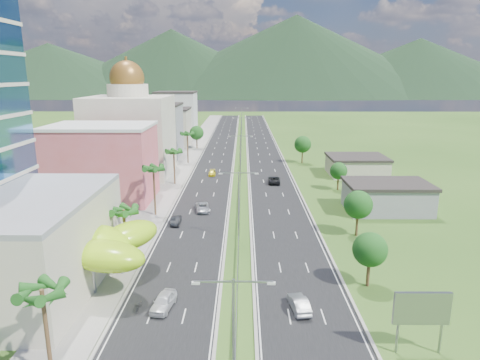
{
  "coord_description": "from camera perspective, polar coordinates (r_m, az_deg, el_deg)",
  "views": [
    {
      "loc": [
        0.67,
        -53.05,
        25.28
      ],
      "look_at": [
        0.13,
        20.92,
        7.0
      ],
      "focal_mm": 32.0,
      "sensor_mm": 36.0,
      "label": 1
    }
  ],
  "objects": [
    {
      "name": "lime_canopy",
      "position": [
        56.96,
        -21.11,
        -7.97
      ],
      "size": [
        18.0,
        15.0,
        7.4
      ],
      "color": "#99D414",
      "rests_on": "ground"
    },
    {
      "name": "car_silver_mid_left",
      "position": [
        81.55,
        -5.02,
        -3.66
      ],
      "size": [
        3.27,
        5.64,
        1.48
      ],
      "primitive_type": "imported",
      "rotation": [
        0.0,
        0.0,
        0.16
      ],
      "color": "#A0A2A8",
      "rests_on": "road_left"
    },
    {
      "name": "car_white_near_left",
      "position": [
        49.92,
        -10.17,
        -15.65
      ],
      "size": [
        2.72,
        5.07,
        1.64
      ],
      "primitive_type": "imported",
      "rotation": [
        0.0,
        0.0,
        -0.17
      ],
      "color": "silver",
      "rests_on": "road_left"
    },
    {
      "name": "streetlight_median_d",
      "position": [
        149.21,
        0.16,
        6.74
      ],
      "size": [
        6.04,
        0.25,
        11.0
      ],
      "color": "gray",
      "rests_on": "ground"
    },
    {
      "name": "pink_shophouse",
      "position": [
        91.5,
        -17.86,
        2.0
      ],
      "size": [
        20.0,
        15.0,
        15.0
      ],
      "primitive_type": "cube",
      "color": "#D05559",
      "rests_on": "ground"
    },
    {
      "name": "leafy_tree_rb",
      "position": [
        70.51,
        15.49,
        -3.21
      ],
      "size": [
        4.55,
        4.55,
        7.47
      ],
      "color": "#47301C",
      "rests_on": "ground"
    },
    {
      "name": "median_guardrail",
      "position": [
        127.45,
        0.11,
        2.72
      ],
      "size": [
        0.1,
        216.06,
        0.76
      ],
      "color": "gray",
      "rests_on": "ground"
    },
    {
      "name": "midrise_grey",
      "position": [
        136.99,
        -11.31,
        6.37
      ],
      "size": [
        16.0,
        15.0,
        16.0
      ],
      "primitive_type": "cube",
      "color": "gray",
      "rests_on": "ground"
    },
    {
      "name": "car_yellow_far_left",
      "position": [
        110.24,
        -3.73,
        0.94
      ],
      "size": [
        1.78,
        4.25,
        1.23
      ],
      "primitive_type": "imported",
      "rotation": [
        0.0,
        0.0,
        0.01
      ],
      "color": "yellow",
      "rests_on": "road_left"
    },
    {
      "name": "leafy_tree_rc",
      "position": [
        97.73,
        13.02,
        1.17
      ],
      "size": [
        3.85,
        3.85,
        6.33
      ],
      "color": "#47301C",
      "rests_on": "ground"
    },
    {
      "name": "streetlight_median_e",
      "position": [
        193.94,
        0.22,
        8.4
      ],
      "size": [
        6.04,
        0.25,
        11.0
      ],
      "color": "gray",
      "rests_on": "ground"
    },
    {
      "name": "streetlight_median_b",
      "position": [
        65.72,
        -0.19,
        -2.5
      ],
      "size": [
        6.04,
        0.25,
        11.0
      ],
      "color": "gray",
      "rests_on": "ground"
    },
    {
      "name": "streetlight_median_a",
      "position": [
        33.63,
        -0.85,
        -19.56
      ],
      "size": [
        6.04,
        0.25,
        11.0
      ],
      "color": "gray",
      "rests_on": "ground"
    },
    {
      "name": "road_left",
      "position": [
        145.49,
        -2.81,
        3.86
      ],
      "size": [
        11.0,
        260.0,
        0.04
      ],
      "primitive_type": "cube",
      "color": "black",
      "rests_on": "ground"
    },
    {
      "name": "road_right",
      "position": [
        145.42,
        3.11,
        3.86
      ],
      "size": [
        11.0,
        260.0,
        0.04
      ],
      "primitive_type": "cube",
      "color": "black",
      "rests_on": "ground"
    },
    {
      "name": "mountain_ridge",
      "position": [
        507.17,
        7.27,
        10.91
      ],
      "size": [
        860.0,
        140.0,
        90.0
      ],
      "primitive_type": null,
      "color": "black",
      "rests_on": "ground"
    },
    {
      "name": "midrise_white",
      "position": [
        180.92,
        -8.48,
        8.57
      ],
      "size": [
        16.0,
        15.0,
        18.0
      ],
      "primitive_type": "cube",
      "color": "silver",
      "rests_on": "ground"
    },
    {
      "name": "palm_tree_b",
      "position": [
        60.2,
        -15.23,
        -4.24
      ],
      "size": [
        3.6,
        3.6,
        8.1
      ],
      "color": "#47301C",
      "rests_on": "ground"
    },
    {
      "name": "ground",
      "position": [
        58.77,
        -0.29,
        -11.6
      ],
      "size": [
        500.0,
        500.0,
        0.0
      ],
      "primitive_type": "plane",
      "color": "#2D5119",
      "rests_on": "ground"
    },
    {
      "name": "streetlight_median_c",
      "position": [
        104.71,
        0.04,
        3.69
      ],
      "size": [
        6.04,
        0.25,
        11.0
      ],
      "color": "gray",
      "rests_on": "ground"
    },
    {
      "name": "palm_tree_d",
      "position": [
        100.95,
        -8.83,
        3.59
      ],
      "size": [
        3.6,
        3.6,
        8.6
      ],
      "color": "#47301C",
      "rests_on": "ground"
    },
    {
      "name": "car_dark_far_right",
      "position": [
        102.43,
        4.57,
        0.04
      ],
      "size": [
        2.99,
        5.98,
        1.63
      ],
      "primitive_type": "imported",
      "rotation": [
        0.0,
        0.0,
        3.09
      ],
      "color": "black",
      "rests_on": "road_right"
    },
    {
      "name": "leafy_tree_rd",
      "position": [
        125.82,
        8.36,
        4.72
      ],
      "size": [
        4.9,
        4.9,
        8.05
      ],
      "color": "#47301C",
      "rests_on": "ground"
    },
    {
      "name": "shed_far",
      "position": [
        114.31,
        15.28,
        1.74
      ],
      "size": [
        14.0,
        12.0,
        4.4
      ],
      "primitive_type": "cube",
      "color": "#BBB49A",
      "rests_on": "ground"
    },
    {
      "name": "sidewalk_left",
      "position": [
        146.33,
        -6.54,
        3.86
      ],
      "size": [
        7.0,
        260.0,
        0.12
      ],
      "primitive_type": "cube",
      "color": "gray",
      "rests_on": "ground"
    },
    {
      "name": "car_silver_right",
      "position": [
        49.32,
        7.88,
        -16.0
      ],
      "size": [
        2.3,
        4.89,
        1.55
      ],
      "primitive_type": "imported",
      "rotation": [
        0.0,
        0.0,
        3.29
      ],
      "color": "#9B9CA2",
      "rests_on": "road_right"
    },
    {
      "name": "billboard",
      "position": [
        43.93,
        23.08,
        -15.67
      ],
      "size": [
        5.2,
        0.35,
        6.2
      ],
      "color": "gray",
      "rests_on": "ground"
    },
    {
      "name": "domed_building",
      "position": [
        112.66,
        -14.42,
        6.34
      ],
      "size": [
        20.0,
        20.0,
        28.7
      ],
      "color": "#BFB59E",
      "rests_on": "ground"
    },
    {
      "name": "car_dark_left",
      "position": [
        75.16,
        -8.54,
        -5.35
      ],
      "size": [
        1.49,
        4.16,
        1.36
      ],
      "primitive_type": "imported",
      "rotation": [
        0.0,
        0.0,
        0.01
      ],
      "color": "black",
      "rests_on": "road_left"
    },
    {
      "name": "palm_tree_c",
      "position": [
        78.59,
        -11.47,
        1.27
      ],
      "size": [
        3.6,
        3.6,
        9.6
      ],
      "color": "#47301C",
      "rests_on": "ground"
    },
    {
      "name": "motorcycle",
      "position": [
        50.31,
        -13.32,
        -15.85
      ],
      "size": [
        0.68,
        1.92,
        1.21
      ],
      "primitive_type": "imported",
      "rotation": [
        0.0,
        0.0,
        -0.06
      ],
      "color": "black",
      "rests_on": "road_left"
    },
    {
      "name": "midrise_beige",
      "position": [
        158.62,
        -9.7,
        6.88
      ],
      "size": [
        16.0,
        15.0,
        13.0
      ],
      "primitive_type": "cube",
      "color": "#BBB49A",
      "rests_on": "ground"
    },
    {
      "name": "leafy_tree_lfar",
      "position": [
        150.23,
        -5.8,
        6.27
      ],
      "size": [
        4.9,
        4.9,
        8.05
      ],
      "color": "#47301C",
      "rests_on": "ground"
    },
    {
      "name": "shed_near",
      "position": [
        85.78,
        18.99,
        -2.3
      ],
      "size": [
        15.0,
        10.0,
        5.0
      ],
      "primitive_type": "cube",
      "color": "gray",
      "rests_on": "ground"
    },
    {
      "name": "palm_tree_e",
      "position": [
        125.26,
        -7.04,
        5.99
      ],
      "size": [
        3.6,
        3.6,
        9.4
      ],
      "color": "#47301C",
      "rests_on": "ground"
    },
    {
      "name": "leafy_tree_ra",
      "position": [
        54.44,
        16.94,
        -8.88
      ],
      "size": [
        4.2,
        4.2,
        6.9
      ],
      "color": "#47301C",
      "rests_on": "ground"
    },
    {
      "name": "palm_tree_a",
      "position": [
        39.03,
        -24.87,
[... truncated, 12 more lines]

